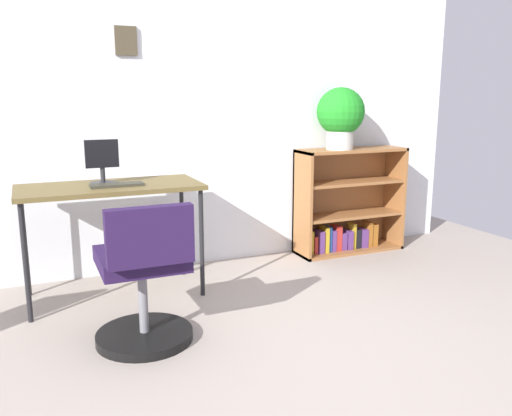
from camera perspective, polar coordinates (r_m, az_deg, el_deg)
ground_plane at (r=2.38m, az=3.52°, el=-21.28°), size 6.24×6.24×0.00m
wall_back at (r=4.02m, az=-10.56°, el=9.82°), size 5.20×0.12×2.32m
desk at (r=3.51m, az=-15.39°, el=1.43°), size 1.14×0.54×0.74m
monitor at (r=3.52m, az=-16.21°, el=4.71°), size 0.21×0.17×0.29m
keyboard at (r=3.43m, az=-14.74°, el=2.41°), size 0.32×0.11×0.02m
office_chair at (r=2.85m, az=-11.92°, el=-7.94°), size 0.52×0.55×0.79m
bookshelf_low at (r=4.55m, az=9.63°, el=0.20°), size 0.93×0.30×0.87m
potted_plant_on_shelf at (r=4.35m, az=9.09°, el=9.87°), size 0.38×0.38×0.49m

